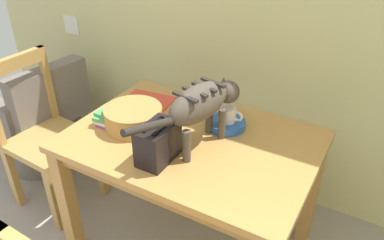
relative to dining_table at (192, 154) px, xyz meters
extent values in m
cube|color=white|center=(-1.42, 0.68, 0.24)|extent=(0.14, 0.01, 0.14)
cube|color=#B98444|center=(0.00, 0.00, 0.08)|extent=(1.17, 0.82, 0.03)
cube|color=#AA7A3E|center=(0.00, 0.00, 0.02)|extent=(1.09, 0.74, 0.07)
cube|color=#B98444|center=(-0.53, -0.36, -0.29)|extent=(0.07, 0.07, 0.70)
cube|color=#B98444|center=(-0.53, 0.36, -0.29)|extent=(0.07, 0.07, 0.70)
cube|color=#B98444|center=(0.53, 0.36, -0.29)|extent=(0.07, 0.07, 0.70)
ellipsoid|color=#4D443B|center=(0.06, -0.04, 0.32)|extent=(0.21, 0.37, 0.16)
cube|color=#2A2520|center=(0.04, -0.12, 0.38)|extent=(0.13, 0.05, 0.01)
cube|color=#2A2520|center=(0.05, -0.06, 0.38)|extent=(0.13, 0.05, 0.01)
cube|color=#2A2520|center=(0.06, 0.00, 0.38)|extent=(0.13, 0.05, 0.01)
cube|color=#2A2520|center=(0.08, 0.06, 0.38)|extent=(0.13, 0.05, 0.01)
cylinder|color=#4D443B|center=(0.04, 0.09, 0.17)|extent=(0.04, 0.04, 0.15)
cylinder|color=#4D443B|center=(0.12, 0.07, 0.17)|extent=(0.04, 0.04, 0.15)
cylinder|color=#4D443B|center=(-0.01, -0.15, 0.17)|extent=(0.04, 0.04, 0.15)
cylinder|color=#4D443B|center=(0.07, -0.16, 0.17)|extent=(0.04, 0.04, 0.15)
sphere|color=#4D443B|center=(0.10, 0.17, 0.29)|extent=(0.11, 0.11, 0.11)
cone|color=#4D443B|center=(0.07, 0.18, 0.34)|extent=(0.04, 0.04, 0.04)
cone|color=#4D443B|center=(0.13, 0.16, 0.34)|extent=(0.04, 0.04, 0.04)
cylinder|color=#2A2520|center=(-0.01, -0.32, 0.33)|extent=(0.09, 0.26, 0.09)
cylinder|color=blue|center=(0.10, 0.17, 0.11)|extent=(0.19, 0.19, 0.04)
cylinder|color=white|center=(0.10, 0.17, 0.17)|extent=(0.09, 0.09, 0.08)
torus|color=white|center=(0.16, 0.17, 0.17)|extent=(0.05, 0.01, 0.05)
cube|color=#D94231|center=(-0.39, 0.19, 0.10)|extent=(0.29, 0.23, 0.01)
cube|color=#92489B|center=(-0.37, -0.09, 0.10)|extent=(0.19, 0.14, 0.02)
cube|color=silver|center=(-0.38, -0.09, 0.12)|extent=(0.18, 0.13, 0.02)
cube|color=#4D9A5B|center=(-0.39, -0.09, 0.14)|extent=(0.20, 0.15, 0.02)
cube|color=#489557|center=(-0.38, -0.08, 0.16)|extent=(0.19, 0.14, 0.02)
cylinder|color=#B48042|center=(-0.30, -0.05, 0.15)|extent=(0.28, 0.28, 0.10)
cylinder|color=#51391D|center=(-0.30, -0.05, 0.15)|extent=(0.23, 0.23, 0.09)
cube|color=black|center=(-0.04, -0.22, 0.18)|extent=(0.12, 0.20, 0.17)
cube|color=black|center=(-0.07, -0.22, 0.27)|extent=(0.02, 0.14, 0.01)
cube|color=black|center=(-0.02, -0.22, 0.27)|extent=(0.02, 0.14, 0.01)
cube|color=#B4894A|center=(-0.92, -0.08, -0.19)|extent=(0.45, 0.45, 0.04)
cube|color=#B4894A|center=(-1.11, -0.07, 0.27)|extent=(0.07, 0.42, 0.08)
cube|color=#B4894A|center=(-1.10, 0.12, 0.07)|extent=(0.04, 0.04, 0.48)
cube|color=#B4894A|center=(-0.72, 0.09, -0.42)|extent=(0.04, 0.04, 0.43)
cube|color=#B4894A|center=(-0.75, -0.28, -0.42)|extent=(0.04, 0.04, 0.43)
cube|color=#B4894A|center=(-1.10, 0.12, -0.42)|extent=(0.04, 0.04, 0.43)
cube|color=#B4894A|center=(-1.12, -0.26, -0.42)|extent=(0.04, 0.04, 0.43)
cylinder|color=slate|center=(-1.39, 0.19, -0.45)|extent=(0.60, 0.60, 0.38)
cube|color=slate|center=(-1.15, 0.16, -0.06)|extent=(0.20, 0.55, 0.40)
cube|color=slate|center=(-1.36, 0.44, -0.16)|extent=(0.43, 0.16, 0.20)
camera|label=1|loc=(0.75, -1.32, 1.12)|focal=36.04mm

